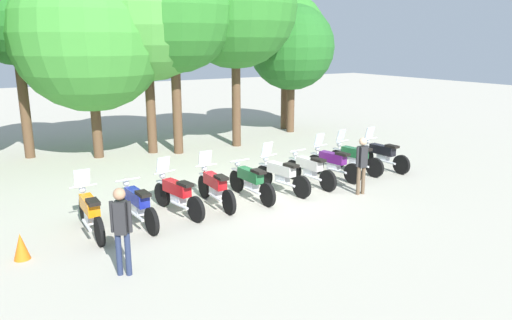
{
  "coord_description": "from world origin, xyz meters",
  "views": [
    {
      "loc": [
        -7.02,
        -11.07,
        4.24
      ],
      "look_at": [
        0.0,
        0.5,
        0.9
      ],
      "focal_mm": 33.71,
      "sensor_mm": 36.0,
      "label": 1
    }
  ],
  "objects_px": {
    "motorcycle_0": "(90,211)",
    "person_0": "(121,225)",
    "motorcycle_7": "(333,162)",
    "tree_5": "(235,6)",
    "tree_2": "(89,34)",
    "tree_6": "(292,47)",
    "motorcycle_6": "(310,169)",
    "motorcycle_5": "(281,174)",
    "motorcycle_1": "(138,204)",
    "motorcycle_9": "(382,154)",
    "motorcycle_8": "(355,157)",
    "person_1": "(362,162)",
    "motorcycle_2": "(177,194)",
    "tree_7": "(285,34)",
    "tree_1": "(14,15)",
    "motorcycle_3": "(215,186)",
    "tree_4": "(173,8)",
    "motorcycle_4": "(251,181)",
    "tree_3": "(145,7)",
    "traffic_cone": "(21,246)"
  },
  "relations": [
    {
      "from": "tree_2",
      "to": "tree_6",
      "type": "relative_size",
      "value": 1.22
    },
    {
      "from": "motorcycle_7",
      "to": "motorcycle_8",
      "type": "height_order",
      "value": "same"
    },
    {
      "from": "motorcycle_9",
      "to": "tree_6",
      "type": "height_order",
      "value": "tree_6"
    },
    {
      "from": "motorcycle_6",
      "to": "person_0",
      "type": "bearing_deg",
      "value": 109.53
    },
    {
      "from": "motorcycle_6",
      "to": "person_1",
      "type": "height_order",
      "value": "person_1"
    },
    {
      "from": "motorcycle_2",
      "to": "motorcycle_8",
      "type": "bearing_deg",
      "value": -94.87
    },
    {
      "from": "tree_2",
      "to": "motorcycle_7",
      "type": "bearing_deg",
      "value": -50.05
    },
    {
      "from": "motorcycle_4",
      "to": "tree_2",
      "type": "height_order",
      "value": "tree_2"
    },
    {
      "from": "motorcycle_3",
      "to": "motorcycle_6",
      "type": "height_order",
      "value": "motorcycle_3"
    },
    {
      "from": "tree_4",
      "to": "motorcycle_4",
      "type": "bearing_deg",
      "value": -94.07
    },
    {
      "from": "person_0",
      "to": "motorcycle_5",
      "type": "bearing_deg",
      "value": -30.03
    },
    {
      "from": "motorcycle_4",
      "to": "tree_3",
      "type": "height_order",
      "value": "tree_3"
    },
    {
      "from": "motorcycle_3",
      "to": "tree_2",
      "type": "xyz_separation_m",
      "value": [
        -1.31,
        7.17,
        4.0
      ]
    },
    {
      "from": "person_1",
      "to": "tree_5",
      "type": "xyz_separation_m",
      "value": [
        0.17,
        7.59,
        4.64
      ]
    },
    {
      "from": "motorcycle_8",
      "to": "motorcycle_5",
      "type": "bearing_deg",
      "value": 89.15
    },
    {
      "from": "motorcycle_1",
      "to": "person_0",
      "type": "relative_size",
      "value": 1.29
    },
    {
      "from": "tree_5",
      "to": "tree_6",
      "type": "bearing_deg",
      "value": 21.31
    },
    {
      "from": "motorcycle_7",
      "to": "tree_2",
      "type": "distance_m",
      "value": 9.7
    },
    {
      "from": "tree_2",
      "to": "tree_5",
      "type": "xyz_separation_m",
      "value": [
        5.45,
        -0.88,
        1.08
      ]
    },
    {
      "from": "motorcycle_8",
      "to": "tree_7",
      "type": "distance_m",
      "value": 9.42
    },
    {
      "from": "motorcycle_0",
      "to": "person_0",
      "type": "bearing_deg",
      "value": -178.28
    },
    {
      "from": "motorcycle_9",
      "to": "tree_4",
      "type": "xyz_separation_m",
      "value": [
        -5.01,
        5.86,
        4.92
      ]
    },
    {
      "from": "motorcycle_1",
      "to": "tree_5",
      "type": "bearing_deg",
      "value": -47.79
    },
    {
      "from": "tree_4",
      "to": "tree_5",
      "type": "distance_m",
      "value": 2.61
    },
    {
      "from": "person_1",
      "to": "motorcycle_7",
      "type": "bearing_deg",
      "value": -8.15
    },
    {
      "from": "motorcycle_5",
      "to": "motorcycle_7",
      "type": "distance_m",
      "value": 2.21
    },
    {
      "from": "motorcycle_5",
      "to": "tree_3",
      "type": "distance_m",
      "value": 8.54
    },
    {
      "from": "motorcycle_3",
      "to": "motorcycle_8",
      "type": "relative_size",
      "value": 1.01
    },
    {
      "from": "motorcycle_2",
      "to": "tree_2",
      "type": "distance_m",
      "value": 8.27
    },
    {
      "from": "person_1",
      "to": "motorcycle_5",
      "type": "bearing_deg",
      "value": 57.09
    },
    {
      "from": "motorcycle_7",
      "to": "motorcycle_4",
      "type": "bearing_deg",
      "value": 88.83
    },
    {
      "from": "motorcycle_6",
      "to": "tree_3",
      "type": "bearing_deg",
      "value": 16.82
    },
    {
      "from": "motorcycle_6",
      "to": "motorcycle_9",
      "type": "distance_m",
      "value": 3.28
    },
    {
      "from": "tree_3",
      "to": "tree_4",
      "type": "bearing_deg",
      "value": -36.55
    },
    {
      "from": "motorcycle_0",
      "to": "motorcycle_6",
      "type": "xyz_separation_m",
      "value": [
        6.55,
        0.45,
        -0.01
      ]
    },
    {
      "from": "motorcycle_5",
      "to": "person_1",
      "type": "bearing_deg",
      "value": -137.75
    },
    {
      "from": "motorcycle_5",
      "to": "motorcycle_8",
      "type": "distance_m",
      "value": 3.31
    },
    {
      "from": "motorcycle_6",
      "to": "motorcycle_7",
      "type": "relative_size",
      "value": 1.0
    },
    {
      "from": "tree_2",
      "to": "tree_4",
      "type": "height_order",
      "value": "tree_4"
    },
    {
      "from": "motorcycle_5",
      "to": "motorcycle_9",
      "type": "bearing_deg",
      "value": -95.76
    },
    {
      "from": "tree_5",
      "to": "tree_7",
      "type": "relative_size",
      "value": 1.23
    },
    {
      "from": "motorcycle_1",
      "to": "traffic_cone",
      "type": "bearing_deg",
      "value": 100.28
    },
    {
      "from": "tree_1",
      "to": "person_1",
      "type": "bearing_deg",
      "value": -52.52
    },
    {
      "from": "motorcycle_7",
      "to": "tree_5",
      "type": "xyz_separation_m",
      "value": [
        -0.22,
        5.89,
        5.08
      ]
    },
    {
      "from": "person_0",
      "to": "tree_7",
      "type": "distance_m",
      "value": 16.42
    },
    {
      "from": "tree_7",
      "to": "motorcycle_2",
      "type": "bearing_deg",
      "value": -136.82
    },
    {
      "from": "motorcycle_2",
      "to": "motorcycle_0",
      "type": "bearing_deg",
      "value": 84.75
    },
    {
      "from": "motorcycle_7",
      "to": "tree_6",
      "type": "distance_m",
      "value": 8.89
    },
    {
      "from": "motorcycle_7",
      "to": "tree_6",
      "type": "relative_size",
      "value": 0.36
    },
    {
      "from": "tree_1",
      "to": "tree_5",
      "type": "bearing_deg",
      "value": -15.93
    }
  ]
}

